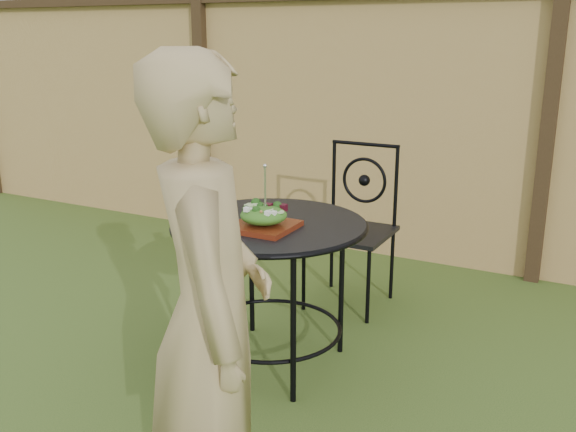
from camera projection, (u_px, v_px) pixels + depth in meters
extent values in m
plane|color=#294516|center=(173.00, 382.00, 3.00)|extent=(60.00, 60.00, 0.00)
cube|color=#D9B26B|center=(355.00, 130.00, 4.62)|extent=(8.00, 0.05, 1.80)
cube|color=black|center=(203.00, 114.00, 5.15)|extent=(0.09, 0.09, 1.90)
cube|color=black|center=(547.00, 137.00, 3.98)|extent=(0.09, 0.09, 1.90)
cylinder|color=black|center=(269.00, 224.00, 2.99)|extent=(0.90, 0.90, 0.02)
torus|color=black|center=(269.00, 225.00, 2.99)|extent=(0.92, 0.92, 0.02)
torus|color=black|center=(270.00, 328.00, 3.14)|extent=(0.70, 0.70, 0.02)
cylinder|color=black|center=(341.00, 287.00, 3.19)|extent=(0.03, 0.03, 0.71)
cylinder|color=black|center=(251.00, 270.00, 3.43)|extent=(0.03, 0.03, 0.71)
cylinder|color=black|center=(194.00, 305.00, 2.98)|extent=(0.03, 0.03, 0.71)
cylinder|color=black|center=(293.00, 328.00, 2.75)|extent=(0.03, 0.03, 0.71)
cube|color=black|center=(350.00, 232.00, 3.75)|extent=(0.46, 0.46, 0.03)
cylinder|color=black|center=(365.00, 144.00, 3.79)|extent=(0.42, 0.02, 0.02)
torus|color=black|center=(364.00, 180.00, 3.86)|extent=(0.28, 0.02, 0.28)
cylinder|color=black|center=(304.00, 274.00, 3.73)|extent=(0.02, 0.02, 0.44)
cylinder|color=black|center=(368.00, 287.00, 3.55)|extent=(0.02, 0.02, 0.44)
cylinder|color=black|center=(332.00, 254.00, 4.07)|extent=(0.02, 0.02, 0.44)
cylinder|color=black|center=(392.00, 265.00, 3.89)|extent=(0.02, 0.02, 0.44)
cylinder|color=black|center=(334.00, 180.00, 3.95)|extent=(0.02, 0.02, 0.50)
cylinder|color=black|center=(396.00, 187.00, 3.77)|extent=(0.02, 0.02, 0.50)
imported|color=tan|center=(210.00, 316.00, 1.88)|extent=(0.62, 0.67, 1.54)
cube|color=#50190B|center=(264.00, 226.00, 2.88)|extent=(0.27, 0.27, 0.02)
ellipsoid|color=#235614|center=(264.00, 215.00, 2.86)|extent=(0.21, 0.21, 0.08)
cylinder|color=silver|center=(265.00, 187.00, 2.82)|extent=(0.01, 0.01, 0.18)
cylinder|color=#0D7098|center=(213.00, 202.00, 3.06)|extent=(0.08, 0.08, 0.14)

